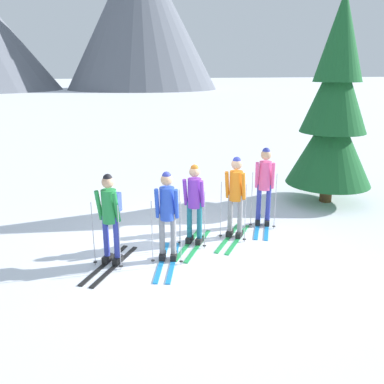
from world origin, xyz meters
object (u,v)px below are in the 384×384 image
skier_in_blue (167,213)px  pine_tree_near (334,111)px  skier_in_purple (194,201)px  skier_in_orange (236,192)px  skier_in_pink (265,183)px  skier_in_green (110,214)px

skier_in_blue → pine_tree_near: size_ratio=0.32×
skier_in_purple → skier_in_orange: 0.97m
skier_in_pink → skier_in_orange: bearing=-156.6°
skier_in_blue → pine_tree_near: pine_tree_near is taller
skier_in_orange → skier_in_blue: bearing=-161.1°
skier_in_blue → skier_in_purple: (0.75, 0.55, -0.03)m
skier_in_purple → skier_in_pink: 1.95m
skier_in_green → skier_in_blue: skier_in_blue is taller
skier_in_green → skier_in_orange: size_ratio=0.97×
pine_tree_near → skier_in_pink: bearing=-158.5°
skier_in_pink → pine_tree_near: 3.16m
skier_in_blue → pine_tree_near: (5.24, 2.01, 1.55)m
skier_in_orange → skier_in_green: bearing=-172.9°
skier_in_green → skier_in_purple: (1.78, 0.30, -0.05)m
skier_in_blue → skier_in_pink: (2.65, 0.99, 0.08)m
skier_in_blue → skier_in_pink: 2.83m
pine_tree_near → skier_in_purple: bearing=-162.0°
skier_in_orange → pine_tree_near: pine_tree_near is taller
skier_in_blue → skier_in_orange: (1.72, 0.59, 0.06)m
skier_in_orange → pine_tree_near: (3.53, 1.43, 1.49)m
skier_in_green → skier_in_orange: 2.77m
pine_tree_near → skier_in_orange: bearing=-158.0°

